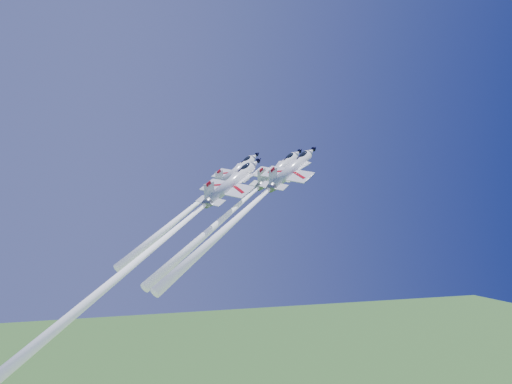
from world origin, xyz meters
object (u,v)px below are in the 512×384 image
object	(u,v)px
jet_lead	(238,205)
jet_left	(200,201)
jet_slot	(152,249)
jet_right	(251,205)

from	to	relation	value
jet_lead	jet_left	xyz separation A→B (m)	(-6.02, 4.62, 0.85)
jet_left	jet_slot	bearing A→B (deg)	-75.00
jet_slot	jet_left	bearing A→B (deg)	105.00
jet_left	jet_right	world-z (taller)	jet_right
jet_lead	jet_left	size ratio (longest dim) A/B	1.15
jet_lead	jet_right	size ratio (longest dim) A/B	1.02
jet_right	jet_slot	size ratio (longest dim) A/B	0.70
jet_left	jet_slot	world-z (taller)	jet_left
jet_right	jet_left	bearing A→B (deg)	173.60
jet_lead	jet_right	distance (m)	7.15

